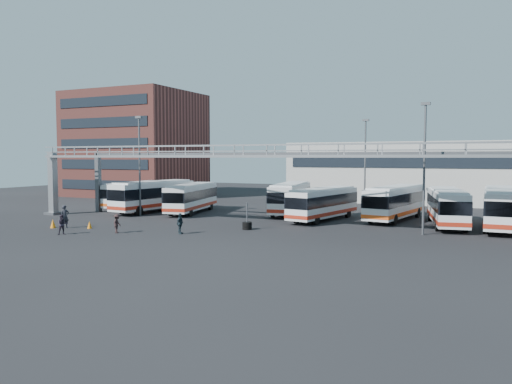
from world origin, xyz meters
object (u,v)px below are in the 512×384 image
at_px(bus_1, 154,195).
at_px(cone_right, 90,225).
at_px(bus_0, 135,194).
at_px(bus_4, 290,197).
at_px(light_pole_back, 365,160).
at_px(pedestrian_a, 65,217).
at_px(tire_stack, 247,225).
at_px(pedestrian_c, 117,223).
at_px(bus_8, 501,206).
at_px(light_pole_left, 140,160).
at_px(bus_6, 396,201).
at_px(light_pole_mid, 424,161).
at_px(bus_7, 447,206).
at_px(bus_2, 192,197).
at_px(bus_5, 323,202).
at_px(pedestrian_b, 62,225).
at_px(pedestrian_d, 180,224).
at_px(cone_left, 53,224).

bearing_deg(bus_1, cone_right, -71.35).
height_order(bus_0, bus_1, bus_1).
bearing_deg(bus_4, light_pole_back, 32.69).
bearing_deg(pedestrian_a, bus_1, 25.02).
bearing_deg(tire_stack, cone_right, -157.41).
height_order(pedestrian_c, cone_right, pedestrian_c).
bearing_deg(bus_8, light_pole_back, 146.50).
relative_size(light_pole_left, bus_6, 0.92).
distance_m(light_pole_mid, pedestrian_c, 24.54).
height_order(bus_7, pedestrian_c, bus_7).
xyz_separation_m(light_pole_left, bus_2, (3.38, 4.49, -3.99)).
relative_size(bus_1, bus_5, 1.09).
distance_m(bus_2, pedestrian_b, 17.30).
bearing_deg(pedestrian_d, pedestrian_a, 90.68).
height_order(bus_1, pedestrian_c, bus_1).
relative_size(bus_7, cone_right, 17.48).
xyz_separation_m(bus_5, pedestrian_a, (-18.28, -14.41, -0.73)).
distance_m(bus_1, bus_4, 15.16).
bearing_deg(bus_2, bus_0, 158.10).
xyz_separation_m(bus_5, tire_stack, (-3.88, -8.58, -1.33)).
bearing_deg(light_pole_mid, pedestrian_d, -156.31).
height_order(bus_0, bus_2, bus_2).
xyz_separation_m(bus_1, bus_4, (14.51, 4.40, -0.06)).
distance_m(light_pole_mid, bus_7, 7.33).
relative_size(pedestrian_a, pedestrian_c, 1.29).
relative_size(light_pole_left, bus_4, 0.92).
bearing_deg(tire_stack, bus_8, 26.16).
bearing_deg(cone_right, pedestrian_d, 5.06).
bearing_deg(bus_4, pedestrian_a, -136.41).
bearing_deg(bus_5, light_pole_left, -156.16).
relative_size(bus_5, pedestrian_a, 5.33).
bearing_deg(cone_right, bus_5, 40.21).
relative_size(light_pole_back, bus_5, 0.98).
distance_m(bus_5, pedestrian_a, 23.29).
bearing_deg(bus_1, pedestrian_b, -72.46).
height_order(bus_5, pedestrian_c, bus_5).
relative_size(bus_0, pedestrian_c, 6.78).
height_order(bus_7, cone_left, bus_7).
bearing_deg(bus_6, light_pole_mid, -57.85).
height_order(pedestrian_a, pedestrian_c, pedestrian_a).
bearing_deg(light_pole_mid, bus_7, 78.20).
bearing_deg(bus_1, bus_8, 7.82).
xyz_separation_m(bus_5, pedestrian_b, (-15.74, -17.11, -0.93)).
xyz_separation_m(light_pole_left, bus_4, (13.47, 8.04, -3.91)).
distance_m(bus_5, bus_7, 11.03).
bearing_deg(bus_7, pedestrian_d, -154.38).
xyz_separation_m(light_pole_back, bus_0, (-25.49, -7.94, -4.02)).
relative_size(bus_8, tire_stack, 4.96).
height_order(light_pole_left, pedestrian_a, light_pole_left).
bearing_deg(pedestrian_d, bus_1, 36.56).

